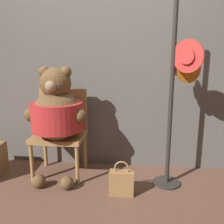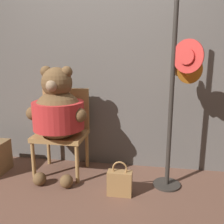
{
  "view_description": "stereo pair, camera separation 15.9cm",
  "coord_description": "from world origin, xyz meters",
  "px_view_note": "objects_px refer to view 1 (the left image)",
  "views": [
    {
      "loc": [
        0.41,
        -2.11,
        1.34
      ],
      "look_at": [
        0.16,
        0.34,
        0.76
      ],
      "focal_mm": 40.0,
      "sensor_mm": 36.0,
      "label": 1
    },
    {
      "loc": [
        0.56,
        -2.09,
        1.34
      ],
      "look_at": [
        0.16,
        0.34,
        0.76
      ],
      "focal_mm": 40.0,
      "sensor_mm": 36.0,
      "label": 2
    }
  ],
  "objects_px": {
    "chair": "(61,128)",
    "handbag_on_ground": "(122,182)",
    "hat_display_rack": "(178,93)",
    "teddy_bear": "(57,113)"
  },
  "relations": [
    {
      "from": "hat_display_rack",
      "to": "teddy_bear",
      "type": "bearing_deg",
      "value": 179.45
    },
    {
      "from": "handbag_on_ground",
      "to": "chair",
      "type": "bearing_deg",
      "value": 148.93
    },
    {
      "from": "teddy_bear",
      "to": "hat_display_rack",
      "type": "distance_m",
      "value": 1.24
    },
    {
      "from": "chair",
      "to": "teddy_bear",
      "type": "height_order",
      "value": "teddy_bear"
    },
    {
      "from": "handbag_on_ground",
      "to": "hat_display_rack",
      "type": "bearing_deg",
      "value": 26.72
    },
    {
      "from": "handbag_on_ground",
      "to": "teddy_bear",
      "type": "bearing_deg",
      "value": 158.57
    },
    {
      "from": "chair",
      "to": "handbag_on_ground",
      "type": "bearing_deg",
      "value": -31.07
    },
    {
      "from": "hat_display_rack",
      "to": "handbag_on_ground",
      "type": "bearing_deg",
      "value": -153.28
    },
    {
      "from": "hat_display_rack",
      "to": "handbag_on_ground",
      "type": "relative_size",
      "value": 5.25
    },
    {
      "from": "hat_display_rack",
      "to": "handbag_on_ground",
      "type": "distance_m",
      "value": 1.02
    }
  ]
}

